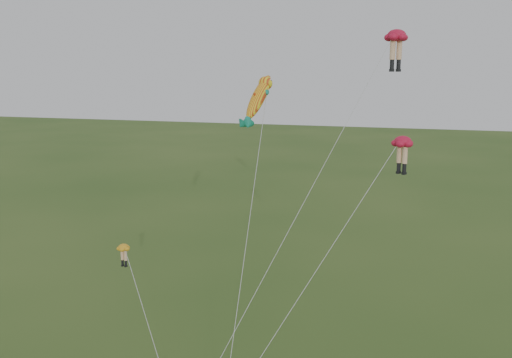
# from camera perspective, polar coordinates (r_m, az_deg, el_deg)

# --- Properties ---
(legs_kite_red_high) EXTENTS (9.89, 14.32, 20.09)m
(legs_kite_red_high) POSITION_cam_1_polar(r_m,az_deg,el_deg) (38.93, 13.66, 13.12)
(legs_kite_red_high) COLOR red
(legs_kite_red_high) RESTS_ON ground
(legs_kite_red_mid) EXTENTS (8.87, 9.31, 13.91)m
(legs_kite_red_mid) POSITION_cam_1_polar(r_m,az_deg,el_deg) (32.67, 14.09, 2.82)
(legs_kite_red_mid) COLOR red
(legs_kite_red_mid) RESTS_ON ground
(legs_kite_yellow) EXTENTS (4.66, 3.26, 8.01)m
(legs_kite_yellow) POSITION_cam_1_polar(r_m,az_deg,el_deg) (32.64, -12.73, -8.04)
(legs_kite_yellow) COLOR gold
(legs_kite_yellow) RESTS_ON ground
(fish_kite) EXTENTS (1.85, 11.01, 17.46)m
(fish_kite) POSITION_cam_1_polar(r_m,az_deg,el_deg) (34.33, 0.25, 8.05)
(fish_kite) COLOR yellow
(fish_kite) RESTS_ON ground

